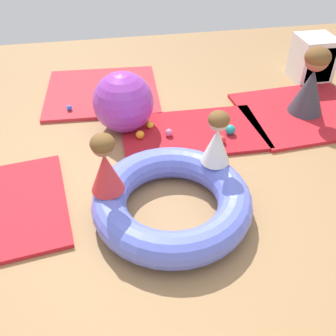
{
  "coord_description": "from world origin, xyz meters",
  "views": [
    {
      "loc": [
        -0.43,
        -2.18,
        2.26
      ],
      "look_at": [
        0.0,
        0.18,
        0.31
      ],
      "focal_mm": 41.17,
      "sensor_mm": 36.0,
      "label": 1
    }
  ],
  "objects_px": {
    "play_ball_teal": "(230,130)",
    "storage_cube": "(313,60)",
    "child_in_white": "(217,138)",
    "play_ball_orange": "(140,135)",
    "play_ball_pink": "(169,133)",
    "play_ball_red": "(222,140)",
    "adult_seated": "(312,82)",
    "play_ball_yellow": "(150,125)",
    "exercise_ball_large": "(123,102)",
    "inflatable_cushion": "(173,201)",
    "play_ball_green": "(137,84)",
    "play_ball_blue": "(69,108)",
    "child_in_red": "(105,164)"
  },
  "relations": [
    {
      "from": "play_ball_green",
      "to": "storage_cube",
      "type": "height_order",
      "value": "storage_cube"
    },
    {
      "from": "play_ball_yellow",
      "to": "play_ball_red",
      "type": "bearing_deg",
      "value": -30.95
    },
    {
      "from": "inflatable_cushion",
      "to": "play_ball_yellow",
      "type": "bearing_deg",
      "value": 90.24
    },
    {
      "from": "adult_seated",
      "to": "play_ball_red",
      "type": "relative_size",
      "value": 9.28
    },
    {
      "from": "inflatable_cushion",
      "to": "play_ball_teal",
      "type": "height_order",
      "value": "inflatable_cushion"
    },
    {
      "from": "play_ball_yellow",
      "to": "play_ball_orange",
      "type": "bearing_deg",
      "value": -125.91
    },
    {
      "from": "child_in_red",
      "to": "exercise_ball_large",
      "type": "height_order",
      "value": "child_in_red"
    },
    {
      "from": "play_ball_green",
      "to": "exercise_ball_large",
      "type": "relative_size",
      "value": 0.11
    },
    {
      "from": "play_ball_green",
      "to": "inflatable_cushion",
      "type": "bearing_deg",
      "value": -89.27
    },
    {
      "from": "child_in_red",
      "to": "exercise_ball_large",
      "type": "bearing_deg",
      "value": -25.44
    },
    {
      "from": "inflatable_cushion",
      "to": "play_ball_pink",
      "type": "distance_m",
      "value": 1.06
    },
    {
      "from": "adult_seated",
      "to": "child_in_white",
      "type": "bearing_deg",
      "value": 50.02
    },
    {
      "from": "inflatable_cushion",
      "to": "play_ball_orange",
      "type": "distance_m",
      "value": 1.07
    },
    {
      "from": "adult_seated",
      "to": "play_ball_teal",
      "type": "bearing_deg",
      "value": 30.26
    },
    {
      "from": "inflatable_cushion",
      "to": "play_ball_orange",
      "type": "bearing_deg",
      "value": 96.99
    },
    {
      "from": "child_in_white",
      "to": "storage_cube",
      "type": "relative_size",
      "value": 0.85
    },
    {
      "from": "exercise_ball_large",
      "to": "child_in_white",
      "type": "bearing_deg",
      "value": -57.81
    },
    {
      "from": "child_in_red",
      "to": "play_ball_red",
      "type": "height_order",
      "value": "child_in_red"
    },
    {
      "from": "play_ball_blue",
      "to": "play_ball_green",
      "type": "bearing_deg",
      "value": 27.82
    },
    {
      "from": "inflatable_cushion",
      "to": "child_in_white",
      "type": "bearing_deg",
      "value": 33.36
    },
    {
      "from": "adult_seated",
      "to": "play_ball_teal",
      "type": "xyz_separation_m",
      "value": [
        -0.96,
        -0.29,
        -0.31
      ]
    },
    {
      "from": "play_ball_red",
      "to": "play_ball_green",
      "type": "xyz_separation_m",
      "value": [
        -0.69,
        1.35,
        -0.01
      ]
    },
    {
      "from": "play_ball_red",
      "to": "exercise_ball_large",
      "type": "relative_size",
      "value": 0.13
    },
    {
      "from": "play_ball_teal",
      "to": "storage_cube",
      "type": "distance_m",
      "value": 1.78
    },
    {
      "from": "child_in_red",
      "to": "storage_cube",
      "type": "distance_m",
      "value": 3.34
    },
    {
      "from": "play_ball_orange",
      "to": "play_ball_blue",
      "type": "height_order",
      "value": "play_ball_orange"
    },
    {
      "from": "play_ball_blue",
      "to": "play_ball_pink",
      "type": "xyz_separation_m",
      "value": [
        1.01,
        -0.71,
        0.01
      ]
    },
    {
      "from": "play_ball_orange",
      "to": "play_ball_yellow",
      "type": "bearing_deg",
      "value": 54.09
    },
    {
      "from": "child_in_red",
      "to": "play_ball_green",
      "type": "height_order",
      "value": "child_in_red"
    },
    {
      "from": "play_ball_orange",
      "to": "storage_cube",
      "type": "relative_size",
      "value": 0.15
    },
    {
      "from": "play_ball_yellow",
      "to": "inflatable_cushion",
      "type": "bearing_deg",
      "value": -89.76
    },
    {
      "from": "child_in_white",
      "to": "play_ball_green",
      "type": "relative_size",
      "value": 6.82
    },
    {
      "from": "inflatable_cushion",
      "to": "child_in_white",
      "type": "relative_size",
      "value": 2.68
    },
    {
      "from": "play_ball_blue",
      "to": "play_ball_yellow",
      "type": "height_order",
      "value": "play_ball_yellow"
    },
    {
      "from": "play_ball_orange",
      "to": "exercise_ball_large",
      "type": "bearing_deg",
      "value": 114.43
    },
    {
      "from": "child_in_white",
      "to": "exercise_ball_large",
      "type": "relative_size",
      "value": 0.76
    },
    {
      "from": "play_ball_pink",
      "to": "play_ball_teal",
      "type": "bearing_deg",
      "value": -7.13
    },
    {
      "from": "storage_cube",
      "to": "play_ball_pink",
      "type": "bearing_deg",
      "value": -153.82
    },
    {
      "from": "child_in_red",
      "to": "play_ball_orange",
      "type": "bearing_deg",
      "value": -35.13
    },
    {
      "from": "play_ball_green",
      "to": "adult_seated",
      "type": "bearing_deg",
      "value": -27.52
    },
    {
      "from": "adult_seated",
      "to": "play_ball_yellow",
      "type": "relative_size",
      "value": 9.96
    },
    {
      "from": "child_in_red",
      "to": "exercise_ball_large",
      "type": "relative_size",
      "value": 0.8
    },
    {
      "from": "child_in_white",
      "to": "play_ball_orange",
      "type": "bearing_deg",
      "value": 77.64
    },
    {
      "from": "child_in_white",
      "to": "exercise_ball_large",
      "type": "xyz_separation_m",
      "value": [
        -0.67,
        1.06,
        -0.19
      ]
    },
    {
      "from": "play_ball_teal",
      "to": "play_ball_green",
      "type": "height_order",
      "value": "play_ball_teal"
    },
    {
      "from": "play_ball_blue",
      "to": "play_ball_red",
      "type": "height_order",
      "value": "play_ball_red"
    },
    {
      "from": "child_in_red",
      "to": "play_ball_yellow",
      "type": "relative_size",
      "value": 6.71
    },
    {
      "from": "child_in_red",
      "to": "adult_seated",
      "type": "bearing_deg",
      "value": -77.21
    },
    {
      "from": "play_ball_red",
      "to": "play_ball_pink",
      "type": "height_order",
      "value": "play_ball_red"
    },
    {
      "from": "child_in_white",
      "to": "adult_seated",
      "type": "bearing_deg",
      "value": -10.58
    }
  ]
}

